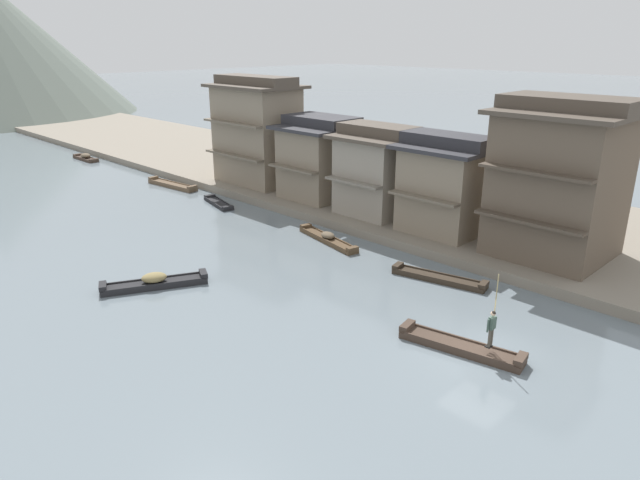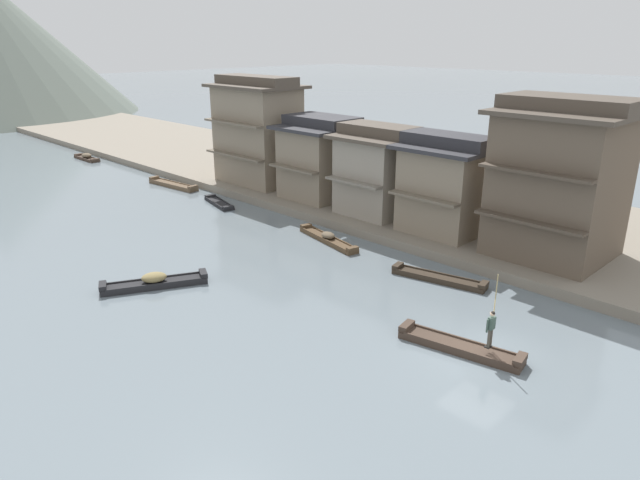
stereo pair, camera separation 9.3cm
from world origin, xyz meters
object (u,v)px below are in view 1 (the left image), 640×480
boat_midriver_upstream (439,278)px  house_waterfront_tall (377,170)px  boat_moored_far (328,239)px  boat_midriver_drifting (86,158)px  boat_moored_third (219,203)px  boat_foreground_poled (460,347)px  boat_moored_nearest (172,185)px  house_waterfront_nearest (559,179)px  boatman_person (492,324)px  house_waterfront_second (445,185)px  house_waterfront_far (257,131)px  house_waterfront_narrow (321,158)px  boat_moored_second (155,282)px

boat_midriver_upstream → house_waterfront_tall: bearing=57.7°
boat_moored_far → boat_midriver_drifting: 36.17m
boat_moored_third → boat_midriver_upstream: 20.42m
boat_foreground_poled → boat_midriver_upstream: size_ratio=1.02×
boat_moored_nearest → house_waterfront_nearest: size_ratio=0.66×
boat_foreground_poled → boat_moored_nearest: bearing=79.0°
boat_moored_nearest → boat_moored_third: 7.50m
boat_foreground_poled → boatman_person: bearing=-78.0°
boat_foreground_poled → house_waterfront_nearest: bearing=8.3°
boat_midriver_drifting → house_waterfront_second: size_ratio=0.69×
boatman_person → boat_midriver_upstream: size_ratio=0.59×
boat_midriver_upstream → house_waterfront_far: 23.42m
boat_midriver_upstream → house_waterfront_second: bearing=32.5°
house_waterfront_nearest → house_waterfront_narrow: (-0.31, 18.06, -1.29)m
boatman_person → house_waterfront_tall: house_waterfront_tall is taller
boat_moored_second → house_waterfront_nearest: (17.73, -12.90, 4.63)m
boat_foreground_poled → boat_moored_third: bearing=76.9°
boat_moored_nearest → house_waterfront_second: size_ratio=0.94×
house_waterfront_nearest → house_waterfront_second: house_waterfront_nearest is taller
boat_midriver_upstream → boat_moored_third: bearing=88.9°
boat_midriver_upstream → house_waterfront_tall: size_ratio=0.85×
boat_foreground_poled → boat_moored_third: 25.80m
boat_moored_third → boat_moored_far: (-0.13, -11.93, 0.08)m
boatman_person → boat_midriver_drifting: bearing=83.4°
boat_midriver_drifting → house_waterfront_tall: house_waterfront_tall is taller
boat_midriver_upstream → house_waterfront_narrow: 16.73m
house_waterfront_narrow → boat_moored_far: bearing=-132.5°
boat_foreground_poled → boat_moored_third: boat_foreground_poled is taller
house_waterfront_nearest → boat_moored_nearest: bearing=100.5°
boat_foreground_poled → house_waterfront_second: bearing=36.8°
boat_midriver_upstream → house_waterfront_narrow: house_waterfront_narrow is taller
boat_moored_third → house_waterfront_second: house_waterfront_second is taller
house_waterfront_second → house_waterfront_narrow: same height
house_waterfront_tall → house_waterfront_nearest: bearing=-86.2°
boat_moored_second → boat_moored_nearest: bearing=56.3°
boat_moored_nearest → house_waterfront_far: (4.94, -5.72, 4.72)m
boatman_person → boat_midriver_upstream: boatman_person is taller
boat_midriver_drifting → house_waterfront_narrow: house_waterfront_narrow is taller
boatman_person → house_waterfront_far: 30.31m
boat_moored_nearest → house_waterfront_far: house_waterfront_far is taller
boat_moored_far → house_waterfront_tall: 6.56m
boatman_person → boat_moored_far: size_ratio=0.54×
boat_foreground_poled → house_waterfront_tall: bearing=51.0°
boat_moored_third → boat_midriver_upstream: (-0.40, -20.42, 0.03)m
house_waterfront_second → house_waterfront_narrow: size_ratio=0.96×
boat_moored_far → house_waterfront_nearest: 13.91m
house_waterfront_far → boat_moored_nearest: bearing=130.8°
boat_moored_nearest → house_waterfront_far: size_ratio=0.66×
house_waterfront_narrow → boat_moored_third: bearing=138.1°
boat_midriver_upstream → boat_moored_far: bearing=88.2°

